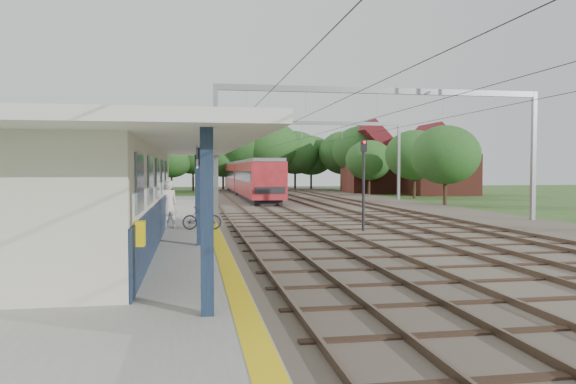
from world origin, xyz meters
TOP-DOWN VIEW (x-y plane):
  - ground at (0.00, 0.00)m, footprint 160.00×160.00m
  - ballast_bed at (4.00, 30.00)m, footprint 18.00×90.00m
  - platform at (-7.50, 14.00)m, footprint 5.00×52.00m
  - yellow_stripe at (-5.25, 14.00)m, footprint 0.45×52.00m
  - station_building at (-8.88, 7.00)m, footprint 3.41×18.00m
  - canopy at (-7.77, 6.00)m, footprint 6.40×20.00m
  - rail_tracks at (1.50, 30.00)m, footprint 11.80×88.00m
  - catenary_system at (3.39, 25.28)m, footprint 17.22×88.00m
  - tree_band at (3.84, 57.12)m, footprint 31.72×30.88m
  - house_near at (21.00, 46.00)m, footprint 7.00×6.12m
  - house_far at (16.00, 52.00)m, footprint 8.00×6.12m
  - person at (-7.13, 11.58)m, footprint 0.86×0.71m
  - bicycle at (-5.75, 10.73)m, footprint 1.63×0.59m
  - train at (-0.50, 45.24)m, footprint 2.72×33.85m
  - signal_post at (1.35, 11.34)m, footprint 0.32×0.28m

SIDE VIEW (x-z plane):
  - ground at x=0.00m, z-range 0.00..0.00m
  - ballast_bed at x=4.00m, z-range 0.00..0.10m
  - platform at x=-7.50m, z-range 0.00..0.35m
  - rail_tracks at x=1.50m, z-range 0.10..0.25m
  - yellow_stripe at x=-5.25m, z-range 0.35..0.36m
  - bicycle at x=-5.75m, z-range 0.35..1.31m
  - person at x=-7.13m, z-range 0.35..2.38m
  - train at x=-0.50m, z-range 0.21..3.80m
  - station_building at x=-8.88m, z-range 0.34..3.74m
  - signal_post at x=1.35m, z-range 0.49..4.64m
  - house_near at x=21.00m, z-range -0.96..6.93m
  - house_far at x=16.00m, z-range -1.09..7.56m
  - canopy at x=-7.77m, z-range 1.92..5.36m
  - tree_band at x=3.84m, z-range 0.51..9.33m
  - catenary_system at x=3.39m, z-range 2.01..9.01m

